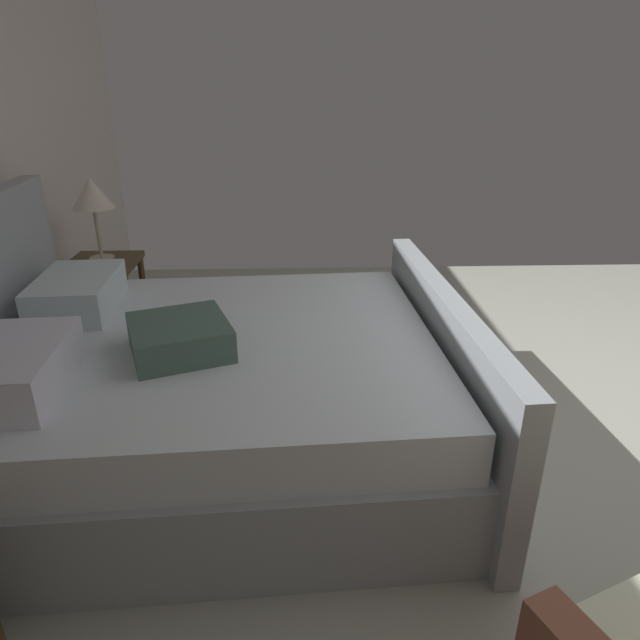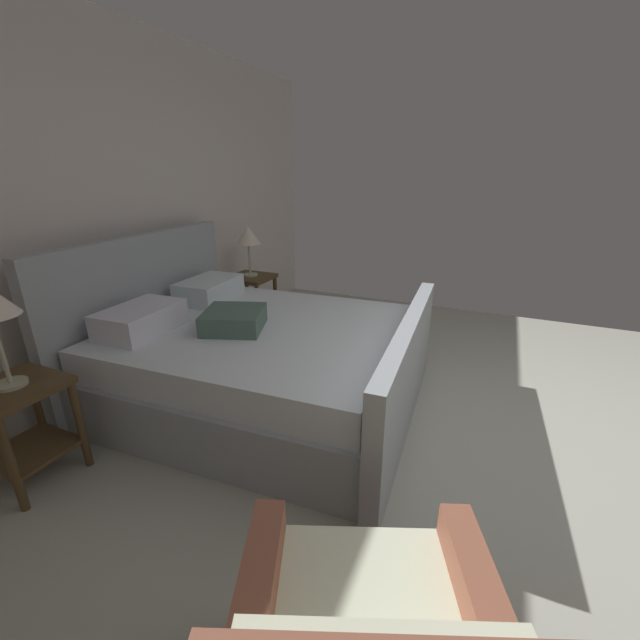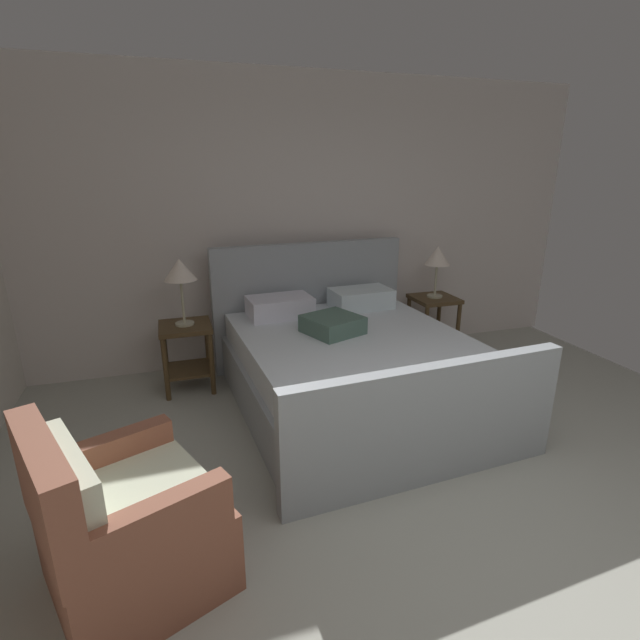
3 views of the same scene
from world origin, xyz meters
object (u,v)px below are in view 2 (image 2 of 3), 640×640
nightstand_right (252,293)px  nightstand_left (21,417)px  table_lamp_right (248,237)px  bed (258,358)px

nightstand_right → nightstand_left: size_ratio=1.00×
table_lamp_right → nightstand_left: size_ratio=0.89×
nightstand_right → nightstand_left: 2.55m
nightstand_right → table_lamp_right: 0.62m
bed → nightstand_right: (1.28, 0.88, 0.05)m
nightstand_right → nightstand_left: (-2.54, -0.15, 0.00)m
table_lamp_right → nightstand_left: bearing=-176.7°
nightstand_right → nightstand_left: same height
bed → nightstand_left: bed is taller
nightstand_right → table_lamp_right: size_ratio=1.12×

